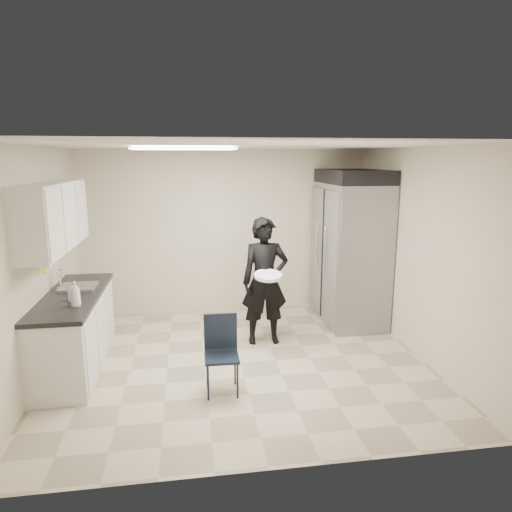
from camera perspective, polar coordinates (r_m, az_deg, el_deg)
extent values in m
plane|color=#B9AE92|center=(5.76, -1.99, -13.19)|extent=(4.50, 4.50, 0.00)
plane|color=silver|center=(5.21, -2.20, 13.64)|extent=(4.50, 4.50, 0.00)
plane|color=beige|center=(7.29, -3.92, 2.93)|extent=(4.50, 0.00, 4.50)
plane|color=beige|center=(5.55, -25.83, -1.18)|extent=(0.00, 4.00, 4.00)
plane|color=beige|center=(6.02, 19.71, 0.27)|extent=(0.00, 4.00, 4.00)
cube|color=white|center=(5.57, -8.99, 13.10)|extent=(1.20, 0.60, 0.02)
cube|color=silver|center=(5.90, -21.67, -8.91)|extent=(0.60, 1.90, 0.86)
cube|color=black|center=(5.76, -22.02, -4.67)|extent=(0.64, 1.95, 0.05)
cube|color=gray|center=(5.99, -21.29, -4.13)|extent=(0.42, 0.40, 0.14)
cylinder|color=silver|center=(6.00, -23.26, -2.78)|extent=(0.02, 0.02, 0.24)
cube|color=silver|center=(5.61, -24.02, 4.56)|extent=(0.35, 1.80, 0.75)
cube|color=black|center=(6.75, -21.91, 4.09)|extent=(0.22, 0.30, 0.35)
cube|color=yellow|center=(5.66, -25.41, -1.74)|extent=(0.00, 0.12, 0.07)
cube|color=yellow|center=(5.86, -24.83, -1.66)|extent=(0.00, 0.12, 0.07)
cube|color=gray|center=(7.03, 11.66, 0.29)|extent=(0.80, 1.35, 2.10)
cube|color=black|center=(6.89, 12.07, 9.69)|extent=(0.80, 1.35, 0.20)
cube|color=black|center=(4.95, -4.30, -12.49)|extent=(0.37, 0.37, 0.81)
imported|color=black|center=(6.09, 1.11, -3.18)|extent=(0.63, 0.42, 1.71)
cylinder|color=white|center=(5.81, 1.53, -2.47)|extent=(0.36, 0.36, 0.04)
imported|color=white|center=(5.24, -21.66, -4.41)|extent=(0.12, 0.12, 0.27)
imported|color=#9EA0A9|center=(5.45, -21.97, -4.36)|extent=(0.08, 0.08, 0.17)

